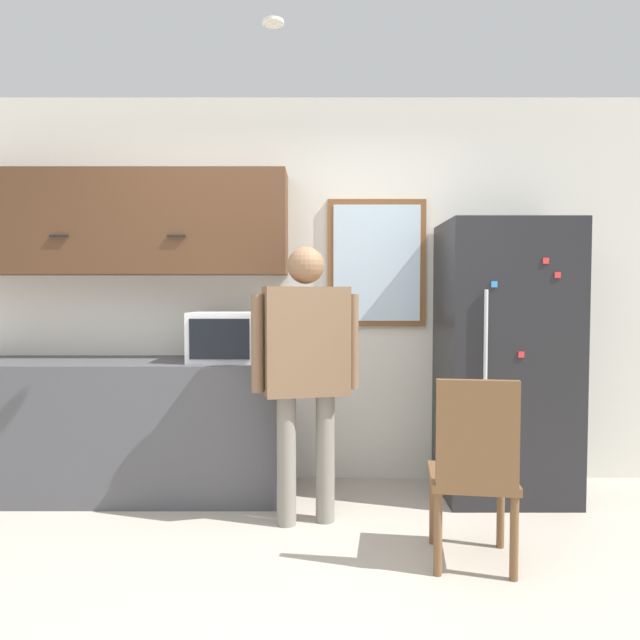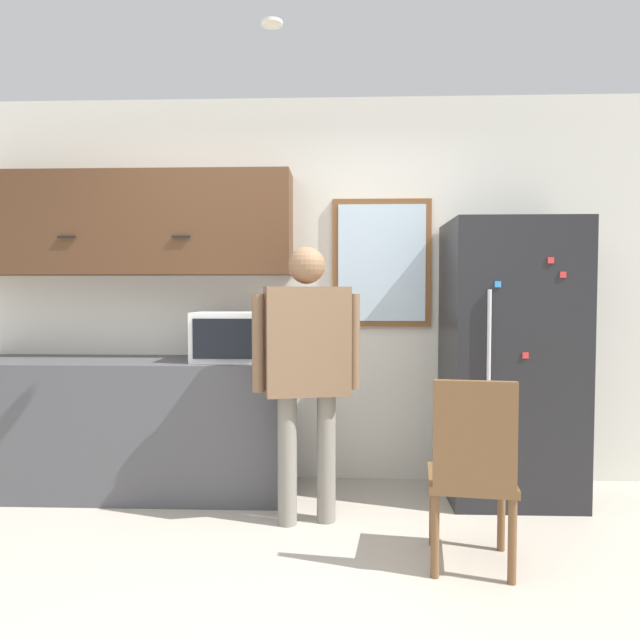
# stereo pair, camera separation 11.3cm
# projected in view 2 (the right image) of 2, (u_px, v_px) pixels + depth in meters

# --- Properties ---
(ground_plane) EXTENTS (16.00, 16.00, 0.00)m
(ground_plane) POSITION_uv_depth(u_px,v_px,m) (263.00, 613.00, 2.36)
(ground_plane) COLOR #B2A899
(back_wall) EXTENTS (6.00, 0.06, 2.70)m
(back_wall) POSITION_uv_depth(u_px,v_px,m) (296.00, 291.00, 4.08)
(back_wall) COLOR silver
(back_wall) RESTS_ON ground_plane
(counter) EXTENTS (2.18, 0.63, 0.89)m
(counter) POSITION_uv_depth(u_px,v_px,m) (127.00, 426.00, 3.82)
(counter) COLOR #4C4C51
(counter) RESTS_ON ground_plane
(upper_cabinets) EXTENTS (2.18, 0.34, 0.70)m
(upper_cabinets) POSITION_uv_depth(u_px,v_px,m) (133.00, 224.00, 3.91)
(upper_cabinets) COLOR #51331E
(microwave) EXTENTS (0.53, 0.42, 0.32)m
(microwave) POSITION_uv_depth(u_px,v_px,m) (236.00, 336.00, 3.73)
(microwave) COLOR white
(microwave) RESTS_ON counter
(person) EXTENTS (0.61, 0.32, 1.59)m
(person) POSITION_uv_depth(u_px,v_px,m) (307.00, 356.00, 3.26)
(person) COLOR gray
(person) RESTS_ON ground_plane
(refrigerator) EXTENTS (0.81, 0.68, 1.79)m
(refrigerator) POSITION_uv_depth(u_px,v_px,m) (510.00, 360.00, 3.69)
(refrigerator) COLOR #232326
(refrigerator) RESTS_ON ground_plane
(chair) EXTENTS (0.46, 0.46, 0.93)m
(chair) POSITION_uv_depth(u_px,v_px,m) (472.00, 467.00, 2.70)
(chair) COLOR brown
(chair) RESTS_ON ground_plane
(window) EXTENTS (0.69, 0.05, 0.89)m
(window) POSITION_uv_depth(u_px,v_px,m) (382.00, 263.00, 4.01)
(window) COLOR brown
(ceiling_light) EXTENTS (0.11, 0.11, 0.01)m
(ceiling_light) POSITION_uv_depth(u_px,v_px,m) (272.00, 23.00, 2.85)
(ceiling_light) COLOR white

